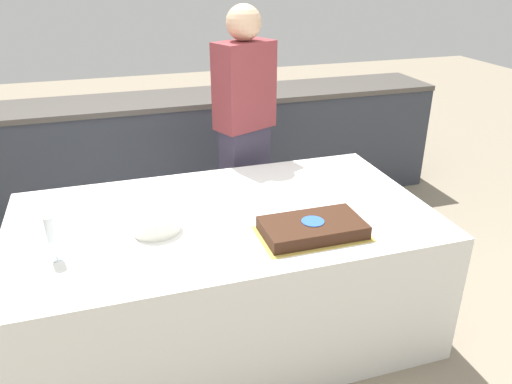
% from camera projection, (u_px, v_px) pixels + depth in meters
% --- Properties ---
extents(ground_plane, '(14.00, 14.00, 0.00)m').
position_uv_depth(ground_plane, '(226.00, 327.00, 2.83)').
color(ground_plane, gray).
extents(back_counter, '(4.40, 0.58, 0.92)m').
position_uv_depth(back_counter, '(175.00, 153.00, 4.07)').
color(back_counter, '#333842').
rests_on(back_counter, ground_plane).
extents(dining_table, '(2.11, 1.17, 0.72)m').
position_uv_depth(dining_table, '(225.00, 274.00, 2.68)').
color(dining_table, white).
rests_on(dining_table, ground_plane).
extents(cake, '(0.51, 0.30, 0.07)m').
position_uv_depth(cake, '(312.00, 228.00, 2.33)').
color(cake, gold).
rests_on(cake, dining_table).
extents(plate_stack, '(0.23, 0.23, 0.08)m').
position_uv_depth(plate_stack, '(156.00, 223.00, 2.36)').
color(plate_stack, white).
rests_on(plate_stack, dining_table).
extents(wine_glass, '(0.07, 0.07, 0.21)m').
position_uv_depth(wine_glass, '(51.00, 231.00, 2.09)').
color(wine_glass, white).
rests_on(wine_glass, dining_table).
extents(side_plate_near_cake, '(0.17, 0.17, 0.00)m').
position_uv_depth(side_plate_near_cake, '(290.00, 209.00, 2.57)').
color(side_plate_near_cake, white).
rests_on(side_plate_near_cake, dining_table).
extents(person_cutting_cake, '(0.42, 0.33, 1.66)m').
position_uv_depth(person_cutting_cake, '(245.00, 132.00, 3.25)').
color(person_cutting_cake, '#383347').
rests_on(person_cutting_cake, ground_plane).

